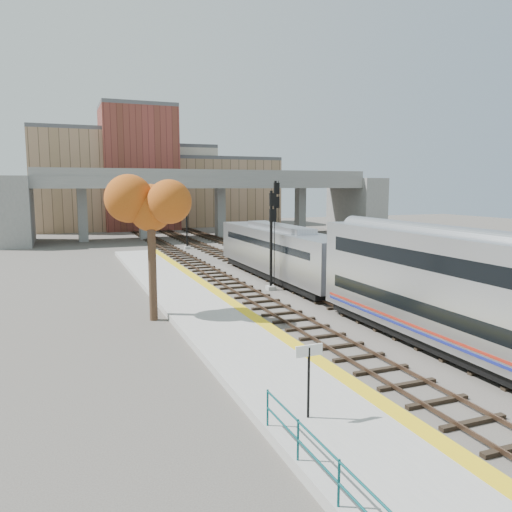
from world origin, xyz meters
name	(u,v)px	position (x,y,z in m)	size (l,w,h in m)	color
ground	(336,312)	(0.00, 0.00, 0.00)	(160.00, 160.00, 0.00)	#47423D
platform	(217,321)	(-7.25, 0.00, 0.17)	(4.50, 60.00, 0.35)	#9E9E99
yellow_strip	(251,315)	(-5.35, 0.00, 0.35)	(0.70, 60.00, 0.01)	yellow
tracks	(268,275)	(0.93, 12.50, 0.08)	(10.70, 95.00, 0.25)	black
overpass	(206,196)	(4.92, 45.00, 5.81)	(54.00, 12.00, 9.50)	slate
buildings_far	(154,183)	(1.26, 66.57, 7.88)	(43.00, 21.00, 20.60)	#A37D5F
parking_lot	(318,247)	(14.00, 28.00, 0.02)	(14.00, 18.00, 0.04)	black
locomotive	(279,251)	(1.00, 10.51, 2.28)	(3.02, 19.05, 4.10)	#A8AAB2
signal_mast_near	(271,242)	(-1.10, 7.11, 3.45)	(0.60, 0.64, 6.98)	#9E9E99
signal_mast_mid	(276,224)	(3.00, 15.76, 3.97)	(0.60, 0.64, 7.75)	#9E9E99
signal_mast_far	(187,221)	(-1.10, 32.05, 3.26)	(0.60, 0.64, 6.70)	#9E9E99
station_sign	(309,366)	(-8.06, -11.97, 1.98)	(0.90, 0.08, 2.27)	black
tree	(151,213)	(-10.23, 2.17, 5.89)	(3.60, 3.60, 7.94)	#382619
car_a	(308,244)	(11.89, 26.49, 0.67)	(1.50, 3.72, 1.27)	#99999E
car_b	(335,243)	(15.20, 26.12, 0.61)	(1.20, 3.43, 1.13)	#99999E
car_c	(313,238)	(15.63, 32.50, 0.67)	(1.78, 4.38, 1.27)	#99999E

